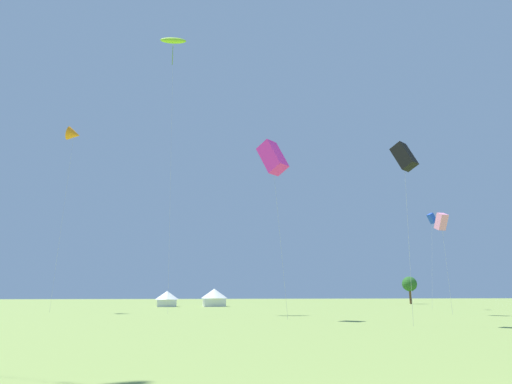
{
  "coord_description": "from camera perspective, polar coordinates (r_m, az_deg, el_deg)",
  "views": [
    {
      "loc": [
        -7.01,
        -4.43,
        1.94
      ],
      "look_at": [
        0.0,
        32.0,
        10.24
      ],
      "focal_mm": 32.15,
      "sensor_mm": 36.0,
      "label": 1
    }
  ],
  "objects": [
    {
      "name": "kite_pink_box",
      "position": [
        49.95,
        22.06,
        -3.44
      ],
      "size": [
        0.95,
        1.5,
        10.03
      ],
      "color": "pink",
      "rests_on": "ground"
    },
    {
      "name": "festival_tent_right",
      "position": [
        77.16,
        -5.22,
        -12.84
      ],
      "size": [
        4.35,
        4.35,
        2.83
      ],
      "color": "white",
      "rests_on": "ground"
    },
    {
      "name": "kite_blue_box",
      "position": [
        68.02,
        21.04,
        -3.1
      ],
      "size": [
        2.6,
        1.8,
        12.98
      ],
      "color": "blue",
      "rests_on": "ground"
    },
    {
      "name": "kite_orange_delta",
      "position": [
        60.21,
        -21.72,
        6.67
      ],
      "size": [
        1.84,
        1.8,
        21.87
      ],
      "color": "orange",
      "rests_on": "ground"
    },
    {
      "name": "kite_lime_parafoil",
      "position": [
        59.87,
        -10.26,
        18.0
      ],
      "size": [
        3.27,
        2.79,
        32.87
      ],
      "color": "#99DB2D",
      "rests_on": "ground"
    },
    {
      "name": "festival_tent_left",
      "position": [
        76.76,
        -11.02,
        -12.82
      ],
      "size": [
        3.78,
        3.78,
        2.46
      ],
      "color": "white",
      "rests_on": "ground"
    },
    {
      "name": "tree_distant_left",
      "position": [
        101.92,
        18.56,
        -10.82
      ],
      "size": [
        3.01,
        3.01,
        5.55
      ],
      "color": "brown",
      "rests_on": "ground"
    },
    {
      "name": "kite_magenta_box",
      "position": [
        39.36,
        2.07,
        4.29
      ],
      "size": [
        2.71,
        2.84,
        14.92
      ],
      "color": "#E02DA3",
      "rests_on": "ground"
    },
    {
      "name": "kite_black_box",
      "position": [
        33.7,
        17.94,
        4.2
      ],
      "size": [
        1.72,
        1.92,
        12.38
      ],
      "color": "black",
      "rests_on": "ground"
    }
  ]
}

